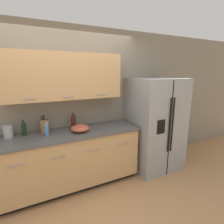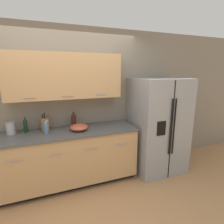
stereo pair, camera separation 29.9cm
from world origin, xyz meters
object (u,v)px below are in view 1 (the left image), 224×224
Objects in this scene: knife_block at (44,126)px; steel_canister at (8,132)px; refrigerator at (155,124)px; wine_bottle at (73,121)px; oil_bottle at (24,128)px; soap_dispenser at (47,130)px; mixing_bowl at (80,128)px.

steel_canister is (-0.49, -0.02, -0.02)m from knife_block.
steel_canister is (-2.47, 0.24, 0.15)m from refrigerator.
wine_bottle reaches higher than oil_bottle.
refrigerator is 8.66× the size of soap_dispenser.
mixing_bowl is (0.50, -0.03, -0.03)m from soap_dispenser.
knife_block is 0.18m from soap_dispenser.
wine_bottle reaches higher than soap_dispenser.
oil_bottle is at bearing 165.42° from mixing_bowl.
steel_canister is at bearing 169.32° from mixing_bowl.
wine_bottle is 0.75m from oil_bottle.
mixing_bowl is at bearing 177.88° from refrigerator.
wine_bottle is (0.46, -0.00, 0.02)m from knife_block.
steel_canister is at bearing -178.68° from wine_bottle.
soap_dispenser is at bearing -86.57° from knife_block.
soap_dispenser reaches higher than steel_canister.
refrigerator is 2.48m from steel_canister.
mixing_bowl is at bearing -4.01° from soap_dispenser.
knife_block reaches higher than steel_canister.
wine_bottle is 1.29× the size of soap_dispenser.
wine_bottle is 0.23m from mixing_bowl.
oil_bottle is 1.22× the size of steel_canister.
mixing_bowl is at bearing -22.63° from knife_block.
refrigerator reaches higher than soap_dispenser.
wine_bottle is 1.09× the size of oil_bottle.
wine_bottle is at bearing 1.32° from steel_canister.
refrigerator is at bearing -2.59° from soap_dispenser.
wine_bottle is (-1.52, 0.26, 0.19)m from refrigerator.
oil_bottle is at bearing 173.42° from refrigerator.
knife_block is 0.49m from steel_canister.
soap_dispenser reaches higher than mixing_bowl.
refrigerator reaches higher than knife_block.
knife_block is at bearing 179.92° from wine_bottle.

